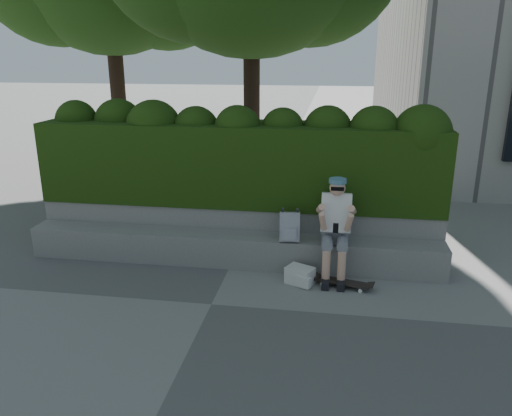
% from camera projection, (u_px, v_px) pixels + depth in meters
% --- Properties ---
extents(ground, '(80.00, 80.00, 0.00)m').
position_uv_depth(ground, '(211.00, 304.00, 6.13)').
color(ground, slate).
rests_on(ground, ground).
extents(bench_ledge, '(6.00, 0.45, 0.45)m').
position_uv_depth(bench_ledge, '(231.00, 249.00, 7.24)').
color(bench_ledge, gray).
rests_on(bench_ledge, ground).
extents(planter_wall, '(6.00, 0.50, 0.75)m').
position_uv_depth(planter_wall, '(238.00, 228.00, 7.64)').
color(planter_wall, gray).
rests_on(planter_wall, ground).
extents(hedge, '(6.00, 1.00, 1.20)m').
position_uv_depth(hedge, '(240.00, 163.00, 7.56)').
color(hedge, black).
rests_on(hedge, planter_wall).
extents(person, '(0.40, 0.76, 1.38)m').
position_uv_depth(person, '(336.00, 224.00, 6.69)').
color(person, slate).
rests_on(person, ground).
extents(skateboard, '(0.75, 0.35, 0.08)m').
position_uv_depth(skateboard, '(342.00, 282.00, 6.57)').
color(skateboard, black).
rests_on(skateboard, ground).
extents(backpack_plaid, '(0.29, 0.17, 0.40)m').
position_uv_depth(backpack_plaid, '(290.00, 227.00, 6.89)').
color(backpack_plaid, silver).
rests_on(backpack_plaid, bench_ledge).
extents(backpack_ground, '(0.42, 0.38, 0.23)m').
position_uv_depth(backpack_ground, '(300.00, 275.00, 6.65)').
color(backpack_ground, silver).
rests_on(backpack_ground, ground).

